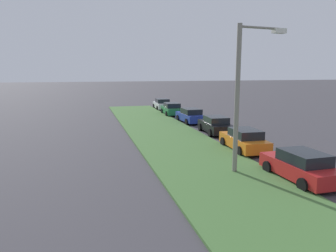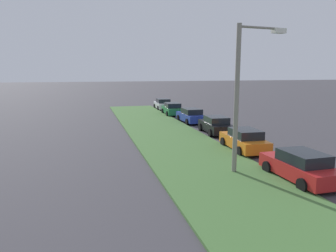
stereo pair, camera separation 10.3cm
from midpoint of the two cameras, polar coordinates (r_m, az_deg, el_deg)
The scene contains 8 objects.
grass_median at distance 17.88m, azimuth 6.77°, elevation -6.99°, with size 60.00×6.00×0.12m, color #477238.
parked_car_red at distance 16.59m, azimuth 23.01°, elevation -6.72°, with size 4.34×2.09×1.47m.
parked_car_orange at distance 21.53m, azimuth 13.74°, elevation -2.49°, with size 4.38×2.18×1.47m.
parked_car_black at distance 26.99m, azimuth 8.73°, elevation 0.18°, with size 4.40×2.21×1.47m.
parked_car_blue at distance 32.29m, azimuth 4.28°, elevation 1.87°, with size 4.36×2.14×1.47m.
parked_car_green at distance 37.84m, azimuth 0.87°, elevation 3.09°, with size 4.37×2.15×1.47m.
parked_car_white at distance 43.43m, azimuth -0.87°, elevation 3.98°, with size 4.36×2.14×1.47m.
streetlight at distance 16.31m, azimuth 13.57°, elevation 6.65°, with size 0.68×2.87×7.50m.
Camera 2 is at (-5.92, 13.81, 5.26)m, focal length 33.73 mm.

